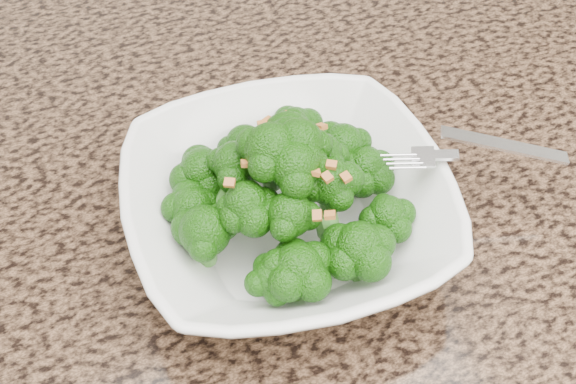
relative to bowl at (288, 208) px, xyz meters
name	(u,v)px	position (x,y,z in m)	size (l,w,h in m)	color
granite_counter	(302,221)	(0.02, 0.02, -0.05)	(1.64, 1.04, 0.03)	brown
bowl	(288,208)	(0.00, 0.00, 0.00)	(0.25, 0.25, 0.06)	white
broccoli_pile	(288,148)	(0.00, 0.00, 0.07)	(0.22, 0.22, 0.07)	#175009
garlic_topping	(288,107)	(0.00, 0.00, 0.10)	(0.13, 0.13, 0.01)	#C1712F
fork	(449,154)	(0.12, -0.03, 0.04)	(0.17, 0.03, 0.01)	silver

